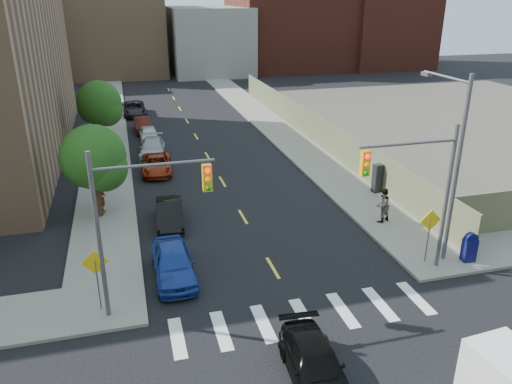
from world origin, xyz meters
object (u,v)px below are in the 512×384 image
parked_car_black (170,214)px  pedestrian_west (102,198)px  parked_car_red (157,164)px  mailbox (469,247)px  parked_car_maroon (142,124)px  parked_car_blue (173,263)px  payphone (377,178)px  black_sedan (315,365)px  pedestrian_east (382,205)px  parked_car_grey (134,108)px  parked_car_white (149,134)px  parked_car_silver (153,148)px

parked_car_black → pedestrian_west: 4.38m
parked_car_black → parked_car_red: 9.03m
mailbox → parked_car_maroon: bearing=120.3°
parked_car_blue → parked_car_maroon: (0.08, 26.69, -0.09)m
parked_car_blue → payphone: payphone is taller
pedestrian_west → payphone: bearing=-87.1°
parked_car_red → parked_car_maroon: parked_car_maroon is taller
pedestrian_west → parked_car_red: bearing=-22.0°
black_sedan → pedestrian_east: 13.29m
parked_car_maroon → pedestrian_west: (-3.30, -18.63, 0.39)m
parked_car_blue → mailbox: (13.83, -2.37, 0.10)m
parked_car_grey → pedestrian_west: (-2.83, -25.64, 0.34)m
parked_car_red → pedestrian_east: 16.63m
parked_car_black → black_sedan: size_ratio=0.95×
black_sedan → mailbox: (10.00, 5.43, 0.23)m
parked_car_black → parked_car_grey: 28.03m
parked_car_white → pedestrian_west: pedestrian_west is taller
parked_car_red → black_sedan: 22.76m
parked_car_red → black_sedan: size_ratio=1.04×
parked_car_silver → parked_car_maroon: size_ratio=1.18×
parked_car_grey → mailbox: 38.77m
parked_car_maroon → parked_car_grey: 7.02m
parked_car_silver → payphone: size_ratio=2.60×
parked_car_maroon → pedestrian_west: bearing=-102.3°
mailbox → black_sedan: bearing=-146.6°
parked_car_white → parked_car_grey: (-0.83, 10.64, 0.07)m
payphone → parked_car_grey: bearing=109.4°
parked_car_blue → black_sedan: (3.83, -7.79, -0.13)m
parked_car_black → payphone: size_ratio=2.24×
parked_car_black → pedestrian_west: pedestrian_west is taller
parked_car_silver → parked_car_black: bearing=-84.1°
parked_car_blue → payphone: size_ratio=2.43×
parked_car_white → pedestrian_west: bearing=-103.4°
payphone → pedestrian_east: size_ratio=0.94×
parked_car_black → parked_car_grey: (-0.83, 28.02, 0.04)m
parked_car_black → payphone: bearing=9.3°
parked_car_red → payphone: size_ratio=2.45×
parked_car_silver → payphone: payphone is taller
mailbox → pedestrian_west: bearing=153.5°
parked_car_white → pedestrian_east: 23.38m
parked_car_blue → pedestrian_west: 8.68m
parked_car_black → mailbox: bearing=-26.8°
pedestrian_west → parked_car_black: bearing=-116.3°
parked_car_black → payphone: (13.40, 1.21, 0.39)m
parked_car_black → pedestrian_east: size_ratio=2.10×
parked_car_blue → parked_car_grey: parked_car_blue is taller
parked_car_silver → parked_car_grey: parked_car_grey is taller
parked_car_red → parked_car_silver: parked_car_silver is taller
parked_car_black → payphone: 13.46m
parked_car_black → mailbox: size_ratio=2.80×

